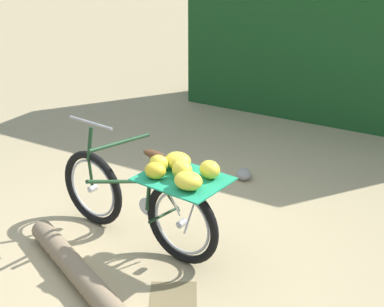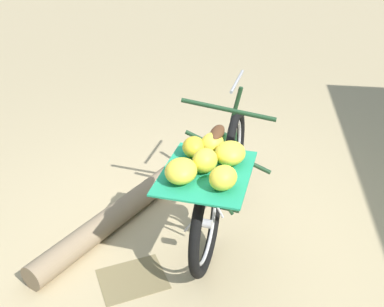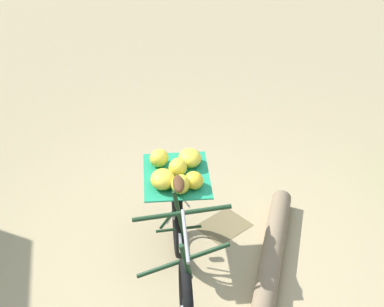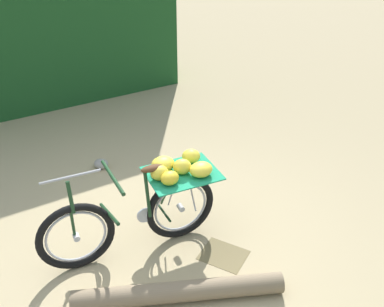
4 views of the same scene
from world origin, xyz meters
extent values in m
plane|color=tan|center=(0.00, 0.00, 0.00)|extent=(60.00, 60.00, 0.00)
torus|color=black|center=(-0.51, -0.58, 0.36)|extent=(0.50, 0.62, 0.73)
torus|color=#B7B7BC|center=(-0.51, -0.58, 0.36)|extent=(0.36, 0.47, 0.57)
cylinder|color=#B7B7BC|center=(-0.51, -0.58, 0.36)|extent=(0.10, 0.10, 0.06)
torus|color=black|center=(0.13, 0.26, 0.36)|extent=(0.50, 0.62, 0.73)
torus|color=#B7B7BC|center=(0.13, 0.26, 0.36)|extent=(0.36, 0.47, 0.57)
cylinder|color=#B7B7BC|center=(0.13, 0.26, 0.36)|extent=(0.10, 0.10, 0.06)
cylinder|color=#19381E|center=(-0.31, -0.32, 0.53)|extent=(0.58, 0.45, 0.30)
cylinder|color=#19381E|center=(-0.27, -0.27, 0.92)|extent=(0.59, 0.46, 0.11)
cylinder|color=#19381E|center=(-0.08, -0.01, 0.64)|extent=(0.11, 0.10, 0.49)
cylinder|color=#19381E|center=(0.01, 0.11, 0.38)|extent=(0.32, 0.25, 0.05)
cylinder|color=#19381E|center=(0.04, 0.14, 0.59)|extent=(0.27, 0.21, 0.47)
cylinder|color=#19381E|center=(-0.51, -0.59, 0.52)|extent=(0.06, 0.05, 0.30)
cylinder|color=#19381E|center=(-0.50, -0.57, 0.81)|extent=(0.10, 0.09, 0.30)
cylinder|color=gray|center=(-0.48, -0.55, 1.02)|extent=(0.33, 0.43, 0.02)
ellipsoid|color=#4C2D19|center=(-0.04, 0.03, 0.91)|extent=(0.20, 0.23, 0.06)
cylinder|color=#B7B7BC|center=(-0.10, -0.05, 0.40)|extent=(0.11, 0.14, 0.16)
cylinder|color=#B7B7BC|center=(0.07, 0.18, 0.56)|extent=(0.17, 0.14, 0.39)
cylinder|color=#B7B7BC|center=(0.19, 0.35, 0.56)|extent=(0.20, 0.16, 0.39)
cube|color=brown|center=(0.14, 0.27, 0.76)|extent=(0.71, 0.74, 0.02)
cube|color=#1E8C60|center=(0.14, 0.27, 0.78)|extent=(0.84, 0.87, 0.01)
ellipsoid|color=yellow|center=(0.01, 0.07, 0.86)|extent=(0.22, 0.21, 0.15)
ellipsoid|color=yellow|center=(0.15, 0.26, 0.86)|extent=(0.23, 0.23, 0.15)
ellipsoid|color=yellow|center=(0.32, 0.31, 0.85)|extent=(0.29, 0.30, 0.14)
ellipsoid|color=yellow|center=(-0.05, 0.23, 0.85)|extent=(0.30, 0.30, 0.14)
ellipsoid|color=gold|center=(0.13, 0.05, 0.85)|extent=(0.22, 0.23, 0.13)
ellipsoid|color=yellow|center=(0.13, 0.48, 0.85)|extent=(0.24, 0.23, 0.14)
cylinder|color=#7F6B51|center=(0.52, -0.48, 0.09)|extent=(1.62, 1.21, 0.18)
cube|color=olive|center=(0.64, 0.20, 0.00)|extent=(0.44, 0.36, 0.01)
camera|label=1|loc=(4.06, 0.35, 2.69)|focal=51.67mm
camera|label=2|loc=(1.11, 2.44, 2.20)|focal=41.78mm
camera|label=3|loc=(-2.35, -2.71, 3.50)|focal=53.81mm
camera|label=4|loc=(1.88, -2.76, 3.06)|focal=40.62mm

